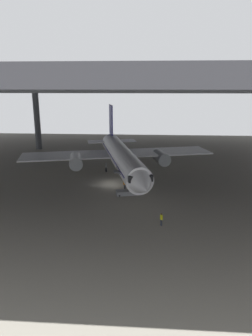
{
  "coord_description": "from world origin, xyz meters",
  "views": [
    {
      "loc": [
        5.72,
        -49.35,
        16.59
      ],
      "look_at": [
        2.36,
        1.03,
        2.69
      ],
      "focal_mm": 32.13,
      "sensor_mm": 36.0,
      "label": 1
    }
  ],
  "objects_px": {
    "crew_worker_near_nose": "(161,219)",
    "boarding_stairs": "(129,190)",
    "crew_worker_by_stairs": "(125,184)",
    "airplane_main": "(121,156)"
  },
  "relations": [
    {
      "from": "boarding_stairs",
      "to": "crew_worker_by_stairs",
      "type": "xyz_separation_m",
      "value": [
        -0.78,
        2.33,
        0.23
      ]
    },
    {
      "from": "airplane_main",
      "to": "boarding_stairs",
      "type": "height_order",
      "value": "airplane_main"
    },
    {
      "from": "boarding_stairs",
      "to": "crew_worker_near_nose",
      "type": "height_order",
      "value": "boarding_stairs"
    },
    {
      "from": "boarding_stairs",
      "to": "crew_worker_near_nose",
      "type": "distance_m",
      "value": 11.59
    },
    {
      "from": "crew_worker_near_nose",
      "to": "crew_worker_by_stairs",
      "type": "height_order",
      "value": "crew_worker_by_stairs"
    },
    {
      "from": "airplane_main",
      "to": "crew_worker_near_nose",
      "type": "height_order",
      "value": "airplane_main"
    },
    {
      "from": "crew_worker_near_nose",
      "to": "crew_worker_by_stairs",
      "type": "distance_m",
      "value": 14.03
    },
    {
      "from": "boarding_stairs",
      "to": "crew_worker_by_stairs",
      "type": "distance_m",
      "value": 2.47
    },
    {
      "from": "crew_worker_by_stairs",
      "to": "airplane_main",
      "type": "bearing_deg",
      "value": 98.59
    },
    {
      "from": "crew_worker_near_nose",
      "to": "boarding_stairs",
      "type": "bearing_deg",
      "value": 113.44
    }
  ]
}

